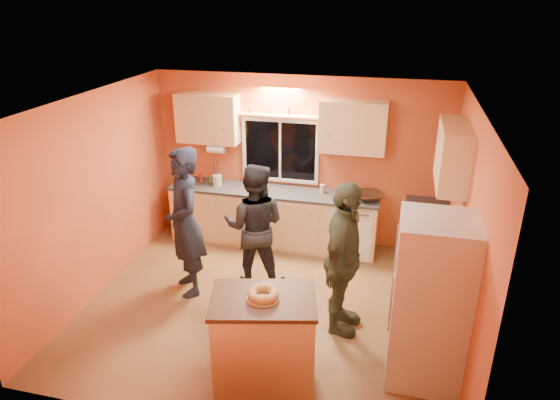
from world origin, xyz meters
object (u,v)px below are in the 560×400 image
(refrigerator, at_px, (430,302))
(person_right, at_px, (343,260))
(person_left, at_px, (185,223))
(person_center, at_px, (255,226))
(island, at_px, (264,339))

(refrigerator, height_order, person_right, person_right)
(refrigerator, distance_m, person_left, 3.14)
(person_center, bearing_deg, refrigerator, 143.31)
(person_left, bearing_deg, person_center, 77.18)
(person_right, bearing_deg, refrigerator, -115.35)
(person_left, height_order, person_right, person_left)
(island, height_order, person_right, person_right)
(refrigerator, height_order, island, refrigerator)
(refrigerator, height_order, person_left, person_left)
(person_left, bearing_deg, refrigerator, 35.58)
(island, relative_size, person_right, 0.63)
(person_center, height_order, person_right, person_right)
(refrigerator, distance_m, island, 1.68)
(person_right, bearing_deg, person_left, 87.41)
(island, xyz_separation_m, person_center, (-0.61, 1.75, 0.36))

